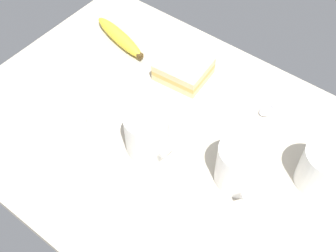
# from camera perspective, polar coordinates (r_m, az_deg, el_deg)

# --- Properties ---
(tabletop) EXTENTS (0.90, 0.64, 0.02)m
(tabletop) POSITION_cam_1_polar(r_m,az_deg,el_deg) (0.92, -0.00, -1.53)
(tabletop) COLOR #BCB29E
(tabletop) RESTS_ON ground
(plate_of_food) EXTENTS (0.20, 0.20, 0.01)m
(plate_of_food) POSITION_cam_1_polar(r_m,az_deg,el_deg) (0.96, -16.68, 0.72)
(plate_of_food) COLOR white
(plate_of_food) RESTS_ON tabletop
(coffee_mug_black) EXTENTS (0.11, 0.09, 0.10)m
(coffee_mug_black) POSITION_cam_1_polar(r_m,az_deg,el_deg) (0.85, -2.77, -0.93)
(coffee_mug_black) COLOR white
(coffee_mug_black) RESTS_ON tabletop
(coffee_mug_milky) EXTENTS (0.09, 0.12, 0.09)m
(coffee_mug_milky) POSITION_cam_1_polar(r_m,az_deg,el_deg) (0.85, 20.07, -5.24)
(coffee_mug_milky) COLOR white
(coffee_mug_milky) RESTS_ON tabletop
(coffee_mug_spare) EXTENTS (0.11, 0.11, 0.10)m
(coffee_mug_spare) POSITION_cam_1_polar(r_m,az_deg,el_deg) (0.82, 9.52, -5.24)
(coffee_mug_spare) COLOR white
(coffee_mug_spare) RESTS_ON tabletop
(sandwich_main) EXTENTS (0.12, 0.11, 0.04)m
(sandwich_main) POSITION_cam_1_polar(r_m,az_deg,el_deg) (1.01, 2.08, 7.57)
(sandwich_main) COLOR beige
(sandwich_main) RESTS_ON tabletop
(banana) EXTENTS (0.19, 0.08, 0.03)m
(banana) POSITION_cam_1_polar(r_m,az_deg,el_deg) (1.10, -6.48, 11.69)
(banana) COLOR yellow
(banana) RESTS_ON tabletop
(spoon) EXTENTS (0.04, 0.11, 0.01)m
(spoon) POSITION_cam_1_polar(r_m,az_deg,el_deg) (0.98, 13.73, 2.50)
(spoon) COLOR silver
(spoon) RESTS_ON tabletop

